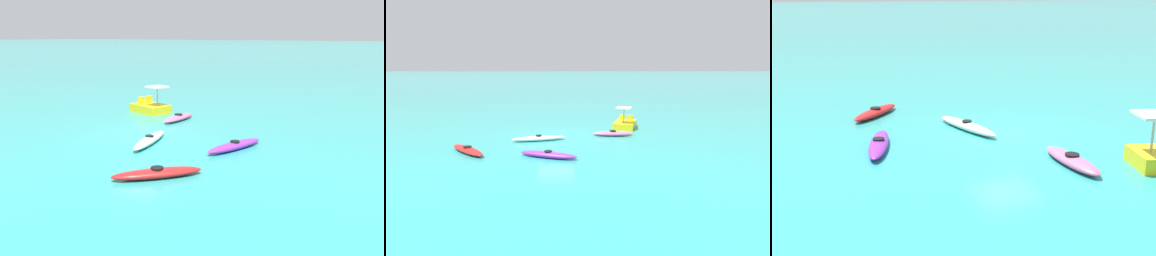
{
  "view_description": "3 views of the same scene",
  "coord_description": "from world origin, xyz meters",
  "views": [
    {
      "loc": [
        15.66,
        10.99,
        4.73
      ],
      "look_at": [
        0.04,
        2.78,
        0.67
      ],
      "focal_mm": 38.24,
      "sensor_mm": 36.0,
      "label": 1
    },
    {
      "loc": [
        -0.99,
        20.2,
        4.63
      ],
      "look_at": [
        -1.5,
        0.08,
        0.6
      ],
      "focal_mm": 28.69,
      "sensor_mm": 36.0,
      "label": 2
    },
    {
      "loc": [
        -14.96,
        8.53,
        5.1
      ],
      "look_at": [
        -0.74,
        2.1,
        0.64
      ],
      "focal_mm": 44.06,
      "sensor_mm": 36.0,
      "label": 3
    }
  ],
  "objects": [
    {
      "name": "kayak_pink",
      "position": [
        -3.87,
        -0.13,
        0.16
      ],
      "size": [
        2.75,
        0.84,
        0.37
      ],
      "color": "pink",
      "rests_on": "ground_plane"
    },
    {
      "name": "ground_plane",
      "position": [
        0.0,
        0.0,
        0.0
      ],
      "size": [
        600.0,
        600.0,
        0.0
      ],
      "primitive_type": "plane",
      "color": "teal"
    },
    {
      "name": "pedal_boat_yellow",
      "position": [
        -5.19,
        -2.87,
        0.34
      ],
      "size": [
        2.2,
        2.76,
        1.68
      ],
      "color": "yellow",
      "rests_on": "ground_plane"
    },
    {
      "name": "kayak_purple",
      "position": [
        0.17,
        4.88,
        0.16
      ],
      "size": [
        3.18,
        1.65,
        0.37
      ],
      "color": "purple",
      "rests_on": "ground_plane"
    },
    {
      "name": "kayak_white",
      "position": [
        1.03,
        1.17,
        0.16
      ],
      "size": [
        3.46,
        1.3,
        0.37
      ],
      "color": "white",
      "rests_on": "ground_plane"
    },
    {
      "name": "kayak_red",
      "position": [
        4.64,
        3.87,
        0.16
      ],
      "size": [
        2.65,
        2.71,
        0.37
      ],
      "color": "red",
      "rests_on": "ground_plane"
    }
  ]
}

